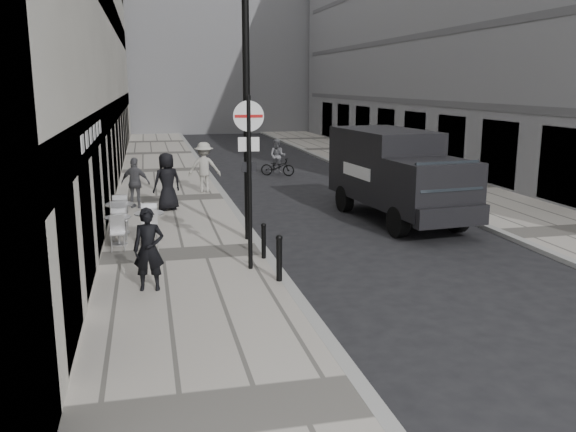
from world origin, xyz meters
name	(u,v)px	position (x,y,z in m)	size (l,w,h in m)	color
sidewalk	(171,200)	(-2.00, 18.00, 0.06)	(4.00, 60.00, 0.12)	#A29C92
far_sidewalk	(445,188)	(9.00, 18.00, 0.06)	(4.00, 60.00, 0.12)	#A29C92
building_far	(187,10)	(1.50, 56.00, 11.00)	(24.00, 16.00, 22.00)	slate
walking_man	(149,249)	(-2.84, 7.75, 0.97)	(0.62, 0.41, 1.70)	black
sign_post	(249,160)	(-0.60, 8.72, 2.60)	(0.67, 0.12, 3.88)	black
lamppost	(246,90)	(-0.20, 11.41, 4.09)	(0.32, 0.32, 7.14)	black
bollard_near	(279,260)	(-0.15, 7.71, 0.59)	(0.13, 0.13, 0.94)	black
bollard_far	(264,242)	(-0.15, 9.47, 0.53)	(0.11, 0.11, 0.81)	black
panel_van	(395,170)	(4.78, 13.25, 1.58)	(2.75, 6.13, 2.80)	black
cyclist	(278,162)	(3.16, 23.29, 0.67)	(1.68, 1.15, 1.71)	black
pedestrian_a	(136,183)	(-3.21, 16.45, 0.97)	(1.00, 0.42, 1.71)	#505055
pedestrian_b	(204,167)	(-0.65, 19.02, 1.08)	(1.24, 0.72, 1.93)	#ADAAA0
pedestrian_c	(167,182)	(-2.18, 15.82, 1.08)	(0.93, 0.61, 1.91)	black
cafe_table_near	(118,228)	(-3.60, 11.58, 0.56)	(0.68, 1.53, 0.87)	silver
cafe_table_mid	(120,216)	(-3.60, 12.84, 0.63)	(0.78, 1.76, 1.00)	#BDBDBF
cafe_table_far	(150,225)	(-2.80, 11.48, 0.62)	(0.77, 1.73, 0.99)	silver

